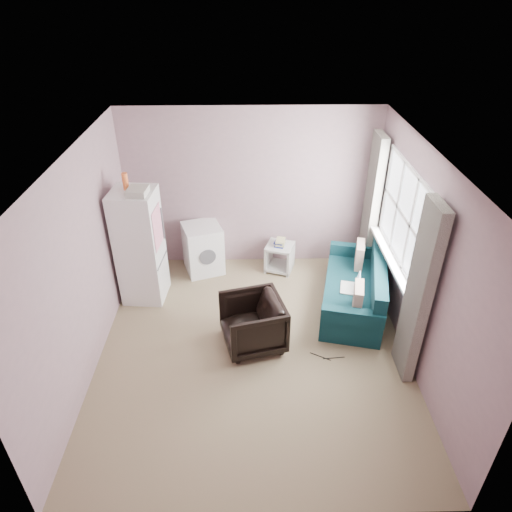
{
  "coord_description": "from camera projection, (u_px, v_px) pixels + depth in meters",
  "views": [
    {
      "loc": [
        -0.05,
        -4.28,
        4.06
      ],
      "look_at": [
        0.05,
        0.6,
        1.0
      ],
      "focal_mm": 32.0,
      "sensor_mm": 36.0,
      "label": 1
    }
  ],
  "objects": [
    {
      "name": "sofa",
      "position": [
        357.0,
        291.0,
        6.34
      ],
      "size": [
        1.15,
        1.85,
        0.77
      ],
      "rotation": [
        0.0,
        0.0,
        -0.23
      ],
      "color": "#0D363F",
      "rests_on": "ground"
    },
    {
      "name": "armchair",
      "position": [
        253.0,
        321.0,
        5.66
      ],
      "size": [
        0.83,
        0.86,
        0.74
      ],
      "primitive_type": "imported",
      "rotation": [
        0.0,
        0.0,
        -1.32
      ],
      "color": "black",
      "rests_on": "ground"
    },
    {
      "name": "floor_cables",
      "position": [
        327.0,
        357.0,
        5.63
      ],
      "size": [
        0.42,
        0.15,
        0.01
      ],
      "rotation": [
        0.0,
        0.0,
        -0.17
      ],
      "color": "black",
      "rests_on": "ground"
    },
    {
      "name": "room",
      "position": [
        254.0,
        265.0,
        5.12
      ],
      "size": [
        3.84,
        4.24,
        2.54
      ],
      "color": "#8B795B",
      "rests_on": "ground"
    },
    {
      "name": "washing_machine",
      "position": [
        203.0,
        247.0,
        7.09
      ],
      "size": [
        0.7,
        0.7,
        0.78
      ],
      "rotation": [
        0.0,
        0.0,
        0.33
      ],
      "color": "white",
      "rests_on": "ground"
    },
    {
      "name": "window_dressing",
      "position": [
        391.0,
        243.0,
        5.82
      ],
      "size": [
        0.17,
        2.62,
        2.18
      ],
      "color": "white",
      "rests_on": "ground"
    },
    {
      "name": "side_table",
      "position": [
        280.0,
        255.0,
        7.17
      ],
      "size": [
        0.51,
        0.51,
        0.55
      ],
      "rotation": [
        0.0,
        0.0,
        -0.33
      ],
      "color": "#B8B9B5",
      "rests_on": "ground"
    },
    {
      "name": "fridge",
      "position": [
        140.0,
        246.0,
        6.28
      ],
      "size": [
        0.63,
        0.61,
        1.88
      ],
      "rotation": [
        0.0,
        0.0,
        -0.08
      ],
      "color": "white",
      "rests_on": "ground"
    }
  ]
}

